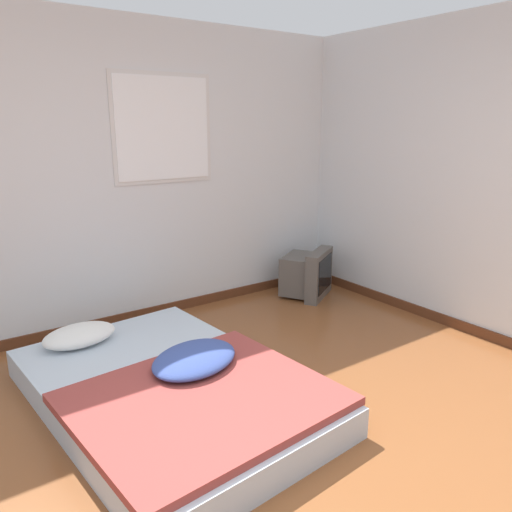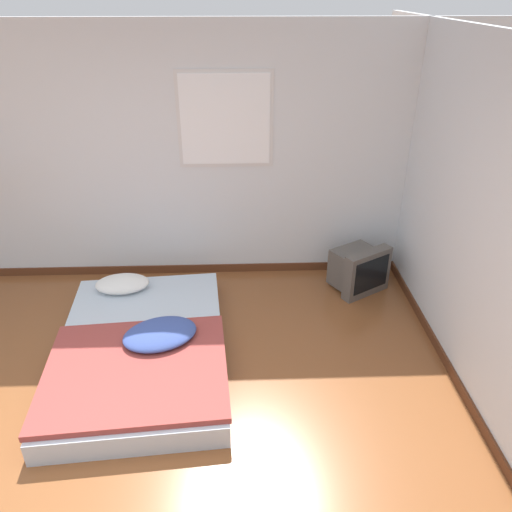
{
  "view_description": "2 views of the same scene",
  "coord_description": "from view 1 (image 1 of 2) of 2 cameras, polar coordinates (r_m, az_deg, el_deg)",
  "views": [
    {
      "loc": [
        -1.26,
        -1.42,
        1.75
      ],
      "look_at": [
        1.05,
        1.83,
        0.68
      ],
      "focal_mm": 35.0,
      "sensor_mm": 36.0,
      "label": 1
    },
    {
      "loc": [
        0.79,
        -2.18,
        2.85
      ],
      "look_at": [
        0.94,
        1.81,
        0.67
      ],
      "focal_mm": 35.0,
      "sensor_mm": 36.0,
      "label": 2
    }
  ],
  "objects": [
    {
      "name": "wall_back",
      "position": [
        4.35,
        -18.55,
        8.23
      ],
      "size": [
        7.46,
        0.08,
        2.6
      ],
      "color": "silver",
      "rests_on": "ground_plane"
    },
    {
      "name": "mattress_bed",
      "position": [
        3.31,
        -9.83,
        -14.6
      ],
      "size": [
        1.55,
        2.2,
        0.34
      ],
      "color": "silver",
      "rests_on": "ground_plane"
    },
    {
      "name": "crt_tv",
      "position": [
        5.18,
        5.87,
        -2.05
      ],
      "size": [
        0.64,
        0.62,
        0.49
      ],
      "color": "#56514C",
      "rests_on": "ground_plane"
    }
  ]
}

